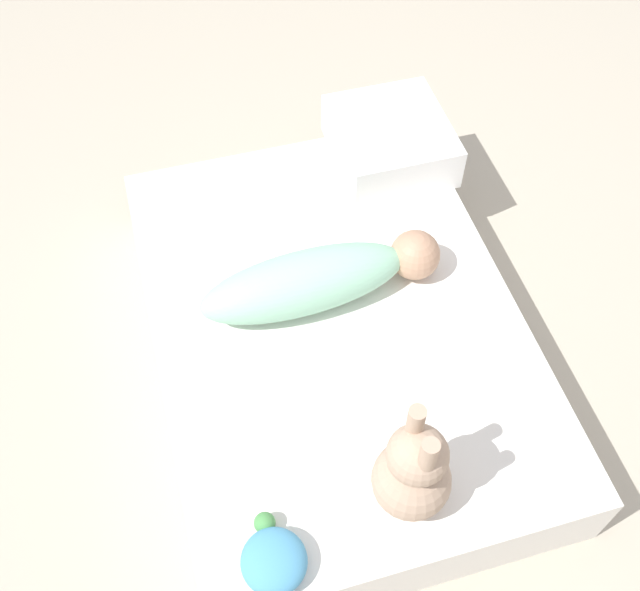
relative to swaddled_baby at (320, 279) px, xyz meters
The scene contains 6 objects.
ground_plane 0.27m from the swaddled_baby, 163.29° to the right, with size 12.00×12.00×0.00m, color #B2A893.
bed_mattress 0.18m from the swaddled_baby, 163.29° to the right, with size 1.17×0.83×0.19m.
swaddled_baby is the anchor object (origin of this frame).
pillow 0.50m from the swaddled_baby, 37.61° to the right, with size 0.32×0.29×0.12m.
bunny_plush 0.52m from the swaddled_baby, behind, with size 0.15×0.15×0.30m.
turtle_plush 0.63m from the swaddled_baby, 156.32° to the left, with size 0.16×0.12×0.06m.
Camera 1 is at (-0.93, 0.30, 1.62)m, focal length 42.00 mm.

